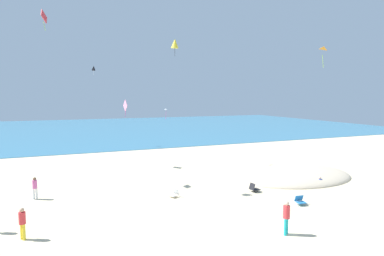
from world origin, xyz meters
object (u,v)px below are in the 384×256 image
object	(u,v)px
person_0	(35,187)
kite_white	(166,110)
person_4	(319,182)
kite_yellow	(175,43)
person_1	(22,221)
kite_orange	(324,48)
beach_chair_far_left	(254,188)
kite_black	(94,68)
person_2	(286,215)
beach_chair_mid_beach	(300,200)
kite_pink	(125,106)
kite_red	(44,16)
beach_chair_near_camera	(174,193)

from	to	relation	value
person_0	kite_white	bearing A→B (deg)	121.07
person_4	kite_yellow	world-z (taller)	kite_yellow
person_1	person_4	xyz separation A→B (m)	(19.98, 2.01, -0.65)
kite_orange	person_4	bearing A→B (deg)	-133.26
kite_yellow	person_1	bearing A→B (deg)	-132.27
person_1	person_4	size ratio (longest dim) A/B	2.38
kite_orange	person_1	bearing A→B (deg)	-170.03
beach_chair_far_left	kite_yellow	xyz separation A→B (m)	(-2.04, 11.17, 11.66)
person_4	kite_white	distance (m)	22.94
person_4	kite_black	distance (m)	31.75
person_2	beach_chair_mid_beach	bearing A→B (deg)	-82.31
person_0	person_1	distance (m)	6.39
person_1	kite_orange	xyz separation A→B (m)	(21.68, 3.81, 9.76)
person_2	kite_black	size ratio (longest dim) A/B	1.19
person_1	person_4	distance (m)	20.09
person_1	kite_pink	world-z (taller)	kite_pink
person_4	kite_black	size ratio (longest dim) A/B	0.46
person_1	person_2	xyz separation A→B (m)	(11.89, -4.24, 0.08)
person_1	person_2	distance (m)	12.62
kite_red	kite_orange	bearing A→B (deg)	-17.64
kite_pink	kite_white	bearing A→B (deg)	53.97
beach_chair_near_camera	person_0	xyz separation A→B (m)	(-8.68, 2.97, 0.60)
kite_orange	kite_red	world-z (taller)	kite_red
beach_chair_near_camera	beach_chair_far_left	world-z (taller)	beach_chair_far_left
person_4	person_2	bearing A→B (deg)	87.44
kite_black	kite_yellow	bearing A→B (deg)	-67.00
beach_chair_near_camera	beach_chair_far_left	bearing A→B (deg)	148.22
person_4	kite_red	xyz separation A→B (m)	(-19.08, 8.41, 12.48)
kite_pink	kite_white	size ratio (longest dim) A/B	1.18
kite_pink	person_2	bearing A→B (deg)	-76.42
person_2	kite_red	bearing A→B (deg)	3.11
kite_yellow	beach_chair_near_camera	bearing A→B (deg)	-109.44
kite_white	beach_chair_mid_beach	bearing A→B (deg)	-87.74
beach_chair_far_left	kite_red	distance (m)	20.01
beach_chair_far_left	beach_chair_near_camera	bearing A→B (deg)	164.41
kite_white	kite_yellow	bearing A→B (deg)	-102.28
person_4	person_0	bearing A→B (deg)	37.35
person_1	kite_yellow	distance (m)	21.38
beach_chair_mid_beach	beach_chair_far_left	xyz separation A→B (m)	(-1.17, 3.41, 0.00)
kite_red	person_2	bearing A→B (deg)	-53.14
person_4	kite_pink	xyz separation A→B (m)	(-12.51, 12.04, 5.66)
person_0	kite_yellow	bearing A→B (deg)	101.17
person_1	kite_orange	distance (m)	24.07
beach_chair_near_camera	beach_chair_mid_beach	xyz separation A→B (m)	(6.78, -4.45, 0.02)
kite_black	person_0	bearing A→B (deg)	-104.89
beach_chair_far_left	kite_orange	distance (m)	12.78
beach_chair_near_camera	person_1	world-z (taller)	person_1
beach_chair_near_camera	kite_white	size ratio (longest dim) A/B	0.53
person_2	kite_white	xyz separation A→B (m)	(2.65, 28.01, 4.08)
person_4	kite_yellow	distance (m)	18.13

